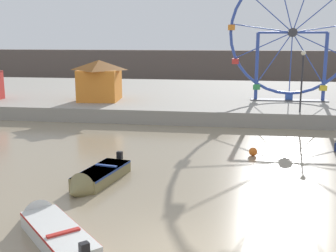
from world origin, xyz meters
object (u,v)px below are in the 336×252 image
at_px(motorboat_pale_grey, 50,227).
at_px(ferris_wheel_blue_frame, 292,35).
at_px(mooring_buoy_orange, 253,152).
at_px(promenade_lamp_near, 302,73).
at_px(motorboat_olive_wood, 94,179).
at_px(carnival_booth_orange_canopy, 99,80).

xyz_separation_m(motorboat_pale_grey, ferris_wheel_blue_frame, (10.00, 24.14, 6.00)).
height_order(motorboat_pale_grey, mooring_buoy_orange, motorboat_pale_grey).
distance_m(motorboat_pale_grey, ferris_wheel_blue_frame, 26.80).
distance_m(ferris_wheel_blue_frame, promenade_lamp_near, 6.17).
relative_size(ferris_wheel_blue_frame, mooring_buoy_orange, 23.83).
distance_m(motorboat_olive_wood, ferris_wheel_blue_frame, 22.83).
bearing_deg(motorboat_pale_grey, mooring_buoy_orange, -76.43).
distance_m(motorboat_olive_wood, promenade_lamp_near, 17.62).
bearing_deg(ferris_wheel_blue_frame, carnival_booth_orange_canopy, -171.63).
relative_size(motorboat_olive_wood, mooring_buoy_orange, 9.93).
height_order(carnival_booth_orange_canopy, mooring_buoy_orange, carnival_booth_orange_canopy).
height_order(motorboat_pale_grey, motorboat_olive_wood, motorboat_olive_wood).
bearing_deg(motorboat_olive_wood, motorboat_pale_grey, 12.72).
bearing_deg(promenade_lamp_near, ferris_wheel_blue_frame, 90.86).
height_order(carnival_booth_orange_canopy, promenade_lamp_near, promenade_lamp_near).
xyz_separation_m(motorboat_pale_grey, mooring_buoy_orange, (6.59, 10.24, -0.06)).
xyz_separation_m(carnival_booth_orange_canopy, promenade_lamp_near, (15.48, -3.35, 1.00)).
distance_m(motorboat_pale_grey, motorboat_olive_wood, 4.57).
distance_m(promenade_lamp_near, mooring_buoy_orange, 9.65).
xyz_separation_m(promenade_lamp_near, mooring_buoy_orange, (-3.49, -8.28, -3.51)).
relative_size(motorboat_olive_wood, promenade_lamp_near, 1.04).
bearing_deg(mooring_buoy_orange, motorboat_olive_wood, -139.81).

